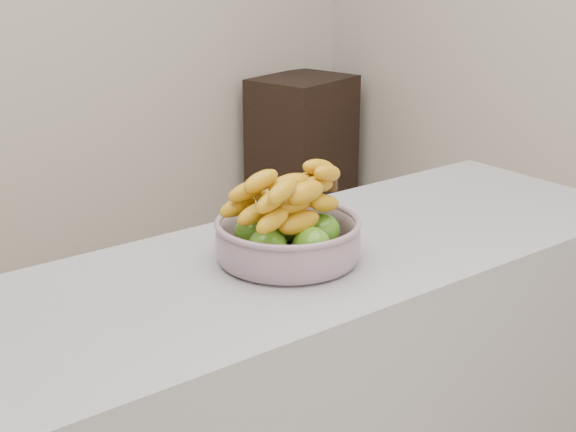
# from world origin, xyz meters

# --- Properties ---
(cabinet) EXTENTS (0.57, 0.50, 0.88)m
(cabinet) POSITION_xyz_m (1.62, 1.78, 0.44)
(cabinet) COLOR black
(cabinet) RESTS_ON ground
(fruit_bowl) EXTENTS (0.31, 0.31, 0.19)m
(fruit_bowl) POSITION_xyz_m (0.06, -0.14, 0.96)
(fruit_bowl) COLOR #A3B1C4
(fruit_bowl) RESTS_ON counter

